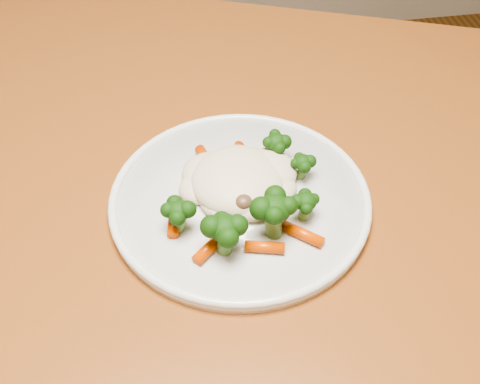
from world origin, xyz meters
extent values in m
cube|color=#935022|center=(0.00, -0.04, 0.73)|extent=(1.50, 1.26, 0.04)
cylinder|color=silver|center=(0.07, -0.08, 0.76)|extent=(0.29, 0.29, 0.01)
ellipsoid|color=beige|center=(0.07, -0.07, 0.78)|extent=(0.12, 0.11, 0.05)
ellipsoid|color=black|center=(0.00, -0.12, 0.78)|extent=(0.04, 0.04, 0.04)
ellipsoid|color=black|center=(0.04, -0.16, 0.78)|extent=(0.05, 0.05, 0.04)
ellipsoid|color=black|center=(0.09, -0.14, 0.79)|extent=(0.05, 0.05, 0.05)
ellipsoid|color=black|center=(0.13, -0.12, 0.78)|extent=(0.04, 0.04, 0.03)
ellipsoid|color=black|center=(0.14, -0.06, 0.78)|extent=(0.03, 0.03, 0.03)
ellipsoid|color=black|center=(0.12, -0.03, 0.78)|extent=(0.04, 0.04, 0.03)
cylinder|color=#EE5105|center=(0.04, -0.03, 0.77)|extent=(0.03, 0.05, 0.01)
cylinder|color=#EE5105|center=(0.07, -0.02, 0.77)|extent=(0.03, 0.04, 0.01)
cylinder|color=#EE5105|center=(0.11, -0.03, 0.77)|extent=(0.04, 0.03, 0.01)
cylinder|color=#EE5105|center=(0.00, -0.11, 0.77)|extent=(0.02, 0.04, 0.01)
cylinder|color=#EE5105|center=(0.03, -0.15, 0.77)|extent=(0.04, 0.04, 0.01)
cylinder|color=#EE5105|center=(0.08, -0.16, 0.77)|extent=(0.04, 0.02, 0.01)
cylinder|color=#EE5105|center=(0.12, -0.15, 0.77)|extent=(0.04, 0.04, 0.01)
cylinder|color=#EE5105|center=(0.09, -0.07, 0.78)|extent=(0.01, 0.04, 0.01)
ellipsoid|color=brown|center=(0.08, -0.08, 0.78)|extent=(0.03, 0.03, 0.02)
ellipsoid|color=brown|center=(0.09, -0.08, 0.78)|extent=(0.02, 0.02, 0.02)
ellipsoid|color=brown|center=(0.05, -0.07, 0.78)|extent=(0.02, 0.02, 0.01)
ellipsoid|color=brown|center=(0.07, -0.11, 0.78)|extent=(0.02, 0.02, 0.01)
cube|color=#D0B08B|center=(0.06, -0.04, 0.78)|extent=(0.02, 0.02, 0.01)
cube|color=#D0B08B|center=(0.08, -0.04, 0.78)|extent=(0.02, 0.02, 0.01)
camera|label=1|loc=(0.00, -0.53, 1.24)|focal=45.00mm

